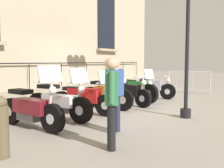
# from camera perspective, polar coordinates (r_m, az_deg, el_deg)

# --- Properties ---
(ground_plane) EXTENTS (60.00, 60.00, 0.00)m
(ground_plane) POSITION_cam_1_polar(r_m,az_deg,el_deg) (8.36, -1.84, -5.36)
(ground_plane) COLOR gray
(motorcycle_maroon) EXTENTS (2.07, 0.73, 1.42)m
(motorcycle_maroon) POSITION_cam_1_polar(r_m,az_deg,el_deg) (6.11, -17.25, -5.27)
(motorcycle_maroon) COLOR black
(motorcycle_maroon) RESTS_ON ground_plane
(motorcycle_white) EXTENTS (2.13, 0.74, 1.33)m
(motorcycle_white) POSITION_cam_1_polar(r_m,az_deg,el_deg) (6.82, -11.54, -4.09)
(motorcycle_white) COLOR black
(motorcycle_white) RESTS_ON ground_plane
(motorcycle_red) EXTENTS (2.12, 0.71, 1.25)m
(motorcycle_red) POSITION_cam_1_polar(r_m,az_deg,el_deg) (7.50, -6.27, -3.24)
(motorcycle_red) COLOR black
(motorcycle_red) RESTS_ON ground_plane
(motorcycle_orange) EXTENTS (1.93, 0.73, 1.10)m
(motorcycle_orange) POSITION_cam_1_polar(r_m,az_deg,el_deg) (8.22, -1.25, -2.41)
(motorcycle_orange) COLOR black
(motorcycle_orange) RESTS_ON ground_plane
(motorcycle_black) EXTENTS (2.05, 0.75, 1.01)m
(motorcycle_black) POSITION_cam_1_polar(r_m,az_deg,el_deg) (8.96, 3.30, -1.99)
(motorcycle_black) COLOR black
(motorcycle_black) RESTS_ON ground_plane
(motorcycle_green) EXTENTS (2.03, 0.72, 1.22)m
(motorcycle_green) POSITION_cam_1_polar(r_m,az_deg,el_deg) (9.82, 5.24, -1.21)
(motorcycle_green) COLOR black
(motorcycle_green) RESTS_ON ground_plane
(motorcycle_silver) EXTENTS (2.00, 0.55, 0.93)m
(motorcycle_silver) POSITION_cam_1_polar(r_m,az_deg,el_deg) (10.74, 8.66, -0.89)
(motorcycle_silver) COLOR black
(motorcycle_silver) RESTS_ON ground_plane
(crowd_barrier) EXTENTS (1.86, 0.51, 1.05)m
(crowd_barrier) POSITION_cam_1_polar(r_m,az_deg,el_deg) (12.73, 16.49, 0.55)
(crowd_barrier) COLOR #B7B7BF
(crowd_barrier) RESTS_ON ground_plane
(bollard) EXTENTS (0.23, 0.23, 0.97)m
(bollard) POSITION_cam_1_polar(r_m,az_deg,el_deg) (4.42, -23.06, -8.66)
(bollard) COLOR brown
(bollard) RESTS_ON ground_plane
(pedestrian_standing) EXTENTS (0.39, 0.44, 1.57)m
(pedestrian_standing) POSITION_cam_1_polar(r_m,az_deg,el_deg) (4.41, -0.15, -3.17)
(pedestrian_standing) COLOR black
(pedestrian_standing) RESTS_ON ground_plane
(pedestrian_walking) EXTENTS (0.25, 0.53, 1.57)m
(pedestrian_walking) POSITION_cam_1_polar(r_m,az_deg,el_deg) (5.46, 0.59, -1.59)
(pedestrian_walking) COLOR #23283D
(pedestrian_walking) RESTS_ON ground_plane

